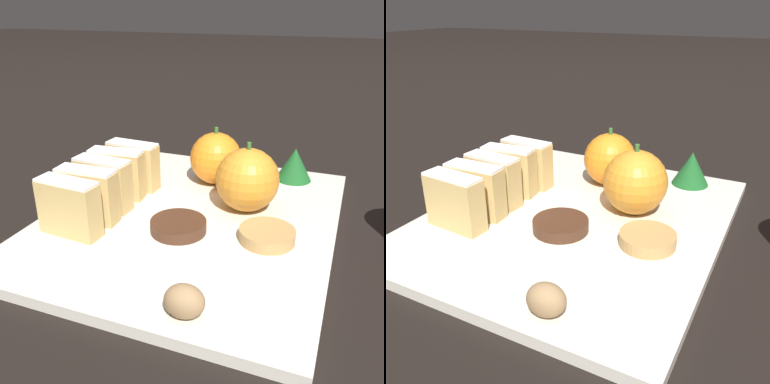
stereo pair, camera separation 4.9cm
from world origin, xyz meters
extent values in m
plane|color=black|center=(0.00, 0.00, 0.00)|extent=(6.00, 6.00, 0.00)
cube|color=silver|center=(0.00, 0.00, 0.01)|extent=(0.33, 0.39, 0.01)
cube|color=tan|center=(-0.11, -0.09, 0.04)|extent=(0.07, 0.03, 0.06)
cube|color=white|center=(-0.11, -0.09, 0.07)|extent=(0.07, 0.03, 0.00)
cube|color=tan|center=(-0.11, -0.05, 0.04)|extent=(0.07, 0.03, 0.06)
cube|color=white|center=(-0.11, -0.05, 0.07)|extent=(0.07, 0.03, 0.00)
cube|color=tan|center=(-0.11, -0.02, 0.04)|extent=(0.07, 0.03, 0.06)
cube|color=white|center=(-0.11, -0.02, 0.07)|extent=(0.07, 0.03, 0.00)
cube|color=tan|center=(-0.11, 0.02, 0.04)|extent=(0.07, 0.03, 0.06)
cube|color=white|center=(-0.11, 0.02, 0.07)|extent=(0.07, 0.03, 0.00)
cube|color=tan|center=(-0.10, 0.05, 0.04)|extent=(0.07, 0.03, 0.06)
cube|color=white|center=(-0.10, 0.05, 0.07)|extent=(0.07, 0.03, 0.00)
sphere|color=orange|center=(-0.01, 0.11, 0.05)|extent=(0.07, 0.07, 0.07)
cylinder|color=#38702D|center=(-0.01, 0.11, 0.09)|extent=(0.01, 0.01, 0.01)
sphere|color=orange|center=(0.05, 0.04, 0.05)|extent=(0.08, 0.08, 0.08)
cylinder|color=#38702D|center=(0.05, 0.04, 0.09)|extent=(0.01, 0.01, 0.01)
ellipsoid|color=#9E7A51|center=(0.06, -0.17, 0.03)|extent=(0.03, 0.03, 0.03)
cylinder|color=#472819|center=(0.00, -0.04, 0.02)|extent=(0.06, 0.06, 0.01)
cylinder|color=tan|center=(0.09, -0.03, 0.02)|extent=(0.06, 0.06, 0.01)
cone|color=#195623|center=(0.09, 0.16, 0.03)|extent=(0.05, 0.05, 0.05)
camera|label=1|loc=(0.16, -0.42, 0.24)|focal=40.00mm
camera|label=2|loc=(0.21, -0.40, 0.24)|focal=40.00mm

